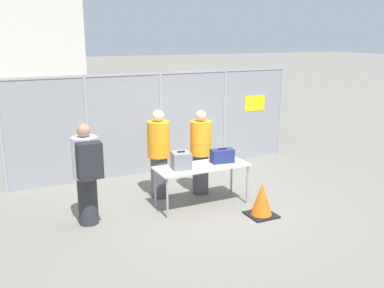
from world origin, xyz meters
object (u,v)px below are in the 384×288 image
(suitcase_grey, at_px, (181,160))
(traveler_hooded, at_px, (87,171))
(suitcase_navy, at_px, (222,156))
(security_worker_near, at_px, (201,151))
(utility_trailer, at_px, (146,131))
(traffic_cone, at_px, (262,200))
(security_worker_far, at_px, (159,153))
(inspection_table, at_px, (202,169))

(suitcase_grey, height_order, traveler_hooded, traveler_hooded)
(suitcase_grey, relative_size, suitcase_navy, 0.87)
(suitcase_navy, bearing_deg, security_worker_near, 106.53)
(suitcase_grey, bearing_deg, utility_trailer, 77.44)
(utility_trailer, bearing_deg, suitcase_grey, -102.56)
(traveler_hooded, height_order, security_worker_near, traveler_hooded)
(suitcase_navy, bearing_deg, suitcase_grey, 179.72)
(security_worker_near, height_order, utility_trailer, security_worker_near)
(suitcase_grey, relative_size, traffic_cone, 0.64)
(utility_trailer, distance_m, traffic_cone, 5.78)
(suitcase_grey, xyz_separation_m, traveler_hooded, (-1.70, 0.04, 0.03))
(suitcase_navy, bearing_deg, security_worker_far, 143.41)
(suitcase_navy, relative_size, security_worker_far, 0.26)
(suitcase_navy, distance_m, security_worker_near, 0.59)
(suitcase_navy, distance_m, utility_trailer, 4.88)
(security_worker_near, bearing_deg, suitcase_navy, 104.60)
(suitcase_grey, bearing_deg, traveler_hooded, 178.79)
(suitcase_navy, xyz_separation_m, security_worker_near, (-0.17, 0.57, -0.02))
(security_worker_near, height_order, security_worker_far, security_worker_far)
(inspection_table, distance_m, traffic_cone, 1.24)
(suitcase_navy, bearing_deg, utility_trailer, 87.31)
(security_worker_far, bearing_deg, traffic_cone, 142.34)
(security_worker_far, height_order, traffic_cone, security_worker_far)
(suitcase_grey, relative_size, security_worker_near, 0.23)
(suitcase_grey, distance_m, suitcase_navy, 0.85)
(suitcase_navy, xyz_separation_m, traffic_cone, (0.29, -0.93, -0.62))
(traveler_hooded, height_order, security_worker_far, security_worker_far)
(traveler_hooded, relative_size, utility_trailer, 0.46)
(traveler_hooded, bearing_deg, traffic_cone, -10.45)
(utility_trailer, bearing_deg, inspection_table, -97.83)
(security_worker_far, bearing_deg, traveler_hooded, 38.93)
(security_worker_near, bearing_deg, security_worker_far, -13.77)
(inspection_table, relative_size, traveler_hooded, 1.01)
(security_worker_far, bearing_deg, inspection_table, 140.67)
(suitcase_grey, distance_m, security_worker_far, 0.75)
(utility_trailer, relative_size, traffic_cone, 6.10)
(suitcase_grey, xyz_separation_m, security_worker_near, (0.68, 0.56, -0.05))
(inspection_table, xyz_separation_m, traveler_hooded, (-2.11, 0.06, 0.24))
(inspection_table, distance_m, security_worker_far, 0.96)
(utility_trailer, bearing_deg, security_worker_near, -95.28)
(suitcase_navy, relative_size, security_worker_near, 0.27)
(security_worker_far, distance_m, utility_trailer, 4.32)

